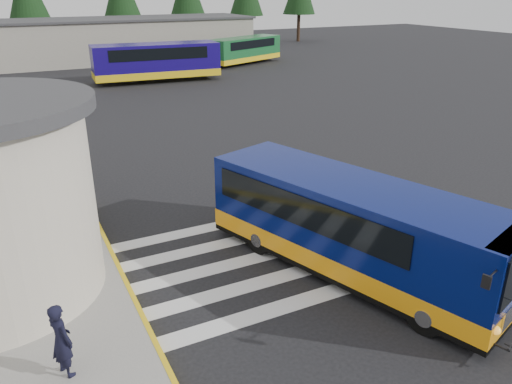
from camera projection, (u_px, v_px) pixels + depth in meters
name	position (u px, v px, depth m)	size (l,w,h in m)	color
ground	(255.00, 243.00, 15.12)	(140.00, 140.00, 0.00)	black
curb_strip	(94.00, 216.00, 16.69)	(0.12, 34.00, 0.16)	yellow
crosswalk	(252.00, 259.00, 14.25)	(8.00, 5.35, 0.01)	silver
depot_building	(124.00, 39.00, 51.41)	(26.40, 8.40, 4.20)	gray
transit_bus	(352.00, 231.00, 13.22)	(5.28, 9.26, 2.55)	#071254
pedestrian_a	(61.00, 340.00, 9.55)	(0.58, 0.38, 1.59)	black
pedestrian_b	(9.00, 273.00, 11.86)	(0.73, 0.57, 1.50)	black
far_bus_a	(156.00, 60.00, 39.94)	(10.14, 3.54, 2.57)	#15085F
far_bus_b	(244.00, 49.00, 49.14)	(8.73, 5.54, 2.19)	#175729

